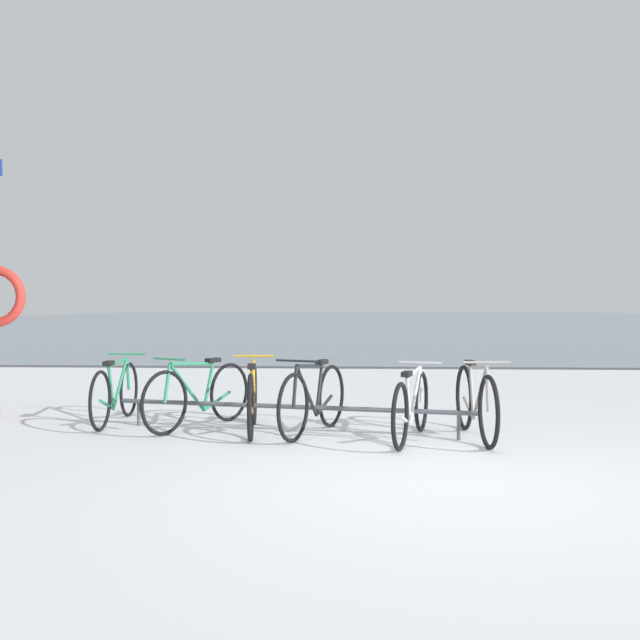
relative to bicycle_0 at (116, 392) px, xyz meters
The scene contains 8 objects.
ground 51.42m from the bicycle_0, 86.05° to the left, with size 80.00×132.00×0.08m.
bike_rack 2.14m from the bicycle_0, 13.04° to the right, with size 3.94×0.82×0.31m.
bicycle_0 is the anchor object (origin of this frame).
bicycle_1 1.07m from the bicycle_0, 14.08° to the right, with size 0.89×1.58×0.82m.
bicycle_2 1.74m from the bicycle_0, 15.87° to the right, with size 0.46×1.74×0.81m.
bicycle_3 2.42m from the bicycle_0, 13.95° to the right, with size 0.69×1.60×0.83m.
bicycle_4 3.48m from the bicycle_0, 14.41° to the right, with size 0.61×1.70×0.77m.
bicycle_5 4.11m from the bicycle_0, 10.62° to the right, with size 0.46×1.77×0.84m.
Camera 1 is at (-0.75, -5.54, 1.39)m, focal length 39.97 mm.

